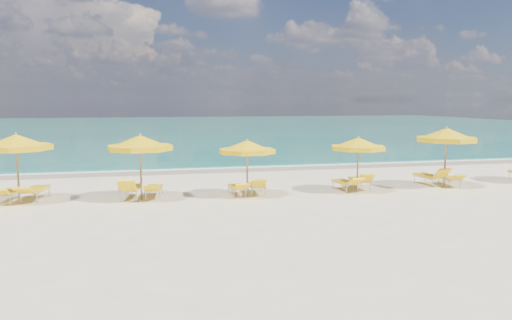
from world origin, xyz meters
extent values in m
plane|color=beige|center=(0.00, 0.00, 0.00)|extent=(120.00, 120.00, 0.00)
cube|color=#136E59|center=(0.00, 48.00, 0.00)|extent=(120.00, 80.00, 0.30)
cube|color=tan|center=(0.00, 7.40, 0.00)|extent=(120.00, 2.60, 0.01)
cube|color=white|center=(0.00, 8.20, 0.00)|extent=(120.00, 1.20, 0.03)
cube|color=white|center=(-6.00, 17.00, 0.00)|extent=(14.00, 0.36, 0.05)
cube|color=white|center=(8.00, 24.00, 0.00)|extent=(18.00, 0.30, 0.05)
cylinder|color=#99794C|center=(-9.21, 0.53, 1.23)|extent=(0.08, 0.08, 2.47)
cone|color=yellow|center=(-9.21, 0.53, 2.27)|extent=(2.59, 2.59, 0.49)
cylinder|color=yellow|center=(-9.21, 0.53, 2.03)|extent=(2.61, 2.61, 0.20)
sphere|color=#99794C|center=(-9.21, 0.53, 2.52)|extent=(0.11, 0.11, 0.11)
cylinder|color=#99794C|center=(-4.81, -0.01, 1.20)|extent=(0.07, 0.07, 2.40)
cone|color=yellow|center=(-4.81, -0.01, 2.21)|extent=(3.00, 3.00, 0.48)
cylinder|color=yellow|center=(-4.81, -0.01, 1.97)|extent=(3.03, 3.03, 0.19)
sphere|color=#99794C|center=(-4.81, -0.01, 2.45)|extent=(0.11, 0.11, 0.11)
cylinder|color=#99794C|center=(-0.77, -0.29, 1.08)|extent=(0.07, 0.07, 2.17)
cone|color=yellow|center=(-0.77, -0.29, 1.99)|extent=(2.90, 2.90, 0.43)
cylinder|color=yellow|center=(-0.77, -0.29, 1.78)|extent=(2.92, 2.92, 0.17)
sphere|color=#99794C|center=(-0.77, -0.29, 2.21)|extent=(0.10, 0.10, 0.10)
cylinder|color=#99794C|center=(3.86, -0.30, 1.10)|extent=(0.07, 0.07, 2.19)
cone|color=yellow|center=(3.86, -0.30, 2.02)|extent=(2.35, 2.35, 0.44)
cylinder|color=yellow|center=(3.86, -0.30, 1.80)|extent=(2.37, 2.37, 0.18)
sphere|color=#99794C|center=(3.86, -0.30, 2.24)|extent=(0.10, 0.10, 0.10)
cylinder|color=#99794C|center=(8.00, -0.16, 1.26)|extent=(0.08, 0.08, 2.51)
cone|color=yellow|center=(8.00, -0.16, 2.31)|extent=(2.97, 2.97, 0.50)
cylinder|color=yellow|center=(8.00, -0.16, 2.06)|extent=(3.00, 3.00, 0.20)
sphere|color=#99794C|center=(8.00, -0.16, 2.57)|extent=(0.11, 0.11, 0.11)
cube|color=yellow|center=(-9.66, 0.86, 0.35)|extent=(0.60, 1.23, 0.07)
cube|color=yellow|center=(-9.71, 0.02, 0.48)|extent=(0.56, 0.56, 0.33)
cube|color=yellow|center=(-8.70, 0.87, 0.41)|extent=(0.86, 1.50, 0.09)
cube|color=yellow|center=(-8.87, -0.13, 0.54)|extent=(0.73, 0.75, 0.34)
cube|color=yellow|center=(-5.19, 0.34, 0.41)|extent=(0.83, 1.50, 0.09)
cube|color=yellow|center=(-5.32, -0.59, 0.65)|extent=(0.70, 0.62, 0.53)
cube|color=yellow|center=(-4.32, 0.41, 0.36)|extent=(0.71, 1.32, 0.08)
cube|color=yellow|center=(-4.43, -0.48, 0.49)|extent=(0.63, 0.64, 0.31)
cube|color=yellow|center=(-1.13, 0.03, 0.34)|extent=(0.54, 1.17, 0.07)
cube|color=yellow|center=(-1.11, -0.78, 0.47)|extent=(0.53, 0.52, 0.33)
cube|color=yellow|center=(-0.30, 0.18, 0.35)|extent=(0.66, 1.27, 0.08)
cube|color=yellow|center=(-0.38, -0.65, 0.54)|extent=(0.59, 0.53, 0.43)
cube|color=yellow|center=(3.44, 0.03, 0.36)|extent=(0.69, 1.30, 0.08)
cube|color=yellow|center=(3.54, -0.84, 0.51)|extent=(0.61, 0.60, 0.36)
cube|color=yellow|center=(4.25, 0.35, 0.38)|extent=(0.75, 1.37, 0.08)
cube|color=yellow|center=(4.14, -0.54, 0.57)|extent=(0.65, 0.60, 0.45)
cube|color=yellow|center=(7.64, 0.53, 0.40)|extent=(0.73, 1.43, 0.08)
cube|color=yellow|center=(7.72, -0.38, 0.63)|extent=(0.66, 0.57, 0.51)
cube|color=yellow|center=(8.45, 0.16, 0.33)|extent=(0.66, 1.21, 0.07)
cube|color=yellow|center=(8.34, -0.64, 0.47)|extent=(0.58, 0.57, 0.33)
camera|label=1|loc=(-4.79, -19.09, 3.76)|focal=35.00mm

